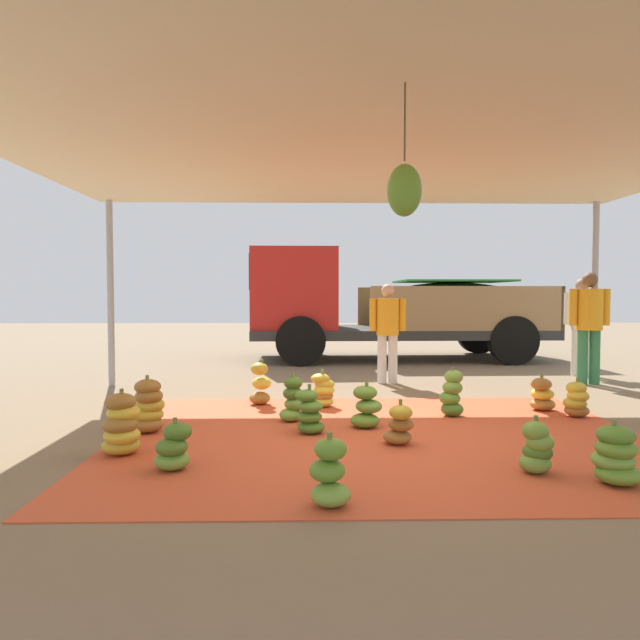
% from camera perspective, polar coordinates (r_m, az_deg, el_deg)
% --- Properties ---
extents(ground_plane, '(40.00, 40.00, 0.00)m').
position_cam_1_polar(ground_plane, '(8.82, 3.61, -6.79)').
color(ground_plane, '#7F6B51').
extents(tarp_orange, '(5.30, 4.23, 0.01)m').
position_cam_1_polar(tarp_orange, '(5.89, 6.13, -11.48)').
color(tarp_orange, '#D1512D').
rests_on(tarp_orange, ground).
extents(tent_canopy, '(8.00, 7.00, 2.95)m').
position_cam_1_polar(tent_canopy, '(5.80, 6.39, 16.79)').
color(tent_canopy, '#9EA0A5').
rests_on(tent_canopy, ground).
extents(banana_bunch_0, '(0.39, 0.35, 0.55)m').
position_cam_1_polar(banana_bunch_0, '(6.50, -2.71, -7.98)').
color(banana_bunch_0, '#75A83D').
rests_on(banana_bunch_0, tarp_orange).
extents(banana_bunch_1, '(0.38, 0.39, 0.43)m').
position_cam_1_polar(banana_bunch_1, '(5.57, 7.90, -10.39)').
color(banana_bunch_1, '#996628').
rests_on(banana_bunch_1, tarp_orange).
extents(banana_bunch_2, '(0.33, 0.33, 0.46)m').
position_cam_1_polar(banana_bunch_2, '(4.98, 20.75, -11.86)').
color(banana_bunch_2, '#6B9E38').
rests_on(banana_bunch_2, tarp_orange).
extents(banana_bunch_3, '(0.40, 0.40, 0.47)m').
position_cam_1_polar(banana_bunch_3, '(7.32, 0.26, -7.08)').
color(banana_bunch_3, gold).
rests_on(banana_bunch_3, tarp_orange).
extents(banana_bunch_4, '(0.40, 0.40, 0.50)m').
position_cam_1_polar(banana_bunch_4, '(5.95, -1.04, -9.23)').
color(banana_bunch_4, '#477523').
rests_on(banana_bunch_4, tarp_orange).
extents(banana_bunch_5, '(0.38, 0.37, 0.58)m').
position_cam_1_polar(banana_bunch_5, '(6.94, 12.97, -7.24)').
color(banana_bunch_5, '#477523').
rests_on(banana_bunch_5, tarp_orange).
extents(banana_bunch_6, '(0.43, 0.45, 0.45)m').
position_cam_1_polar(banana_bunch_6, '(7.58, 21.21, -6.99)').
color(banana_bunch_6, '#996628').
rests_on(banana_bunch_6, tarp_orange).
extents(banana_bunch_7, '(0.37, 0.37, 0.46)m').
position_cam_1_polar(banana_bunch_7, '(7.34, 24.14, -7.32)').
color(banana_bunch_7, '#996628').
rests_on(banana_bunch_7, tarp_orange).
extents(banana_bunch_8, '(0.46, 0.47, 0.59)m').
position_cam_1_polar(banana_bunch_8, '(5.46, -19.14, -9.93)').
color(banana_bunch_8, gold).
rests_on(banana_bunch_8, tarp_orange).
extents(banana_bunch_9, '(0.36, 0.37, 0.42)m').
position_cam_1_polar(banana_bunch_9, '(4.91, -14.36, -12.24)').
color(banana_bunch_9, '#6B9E38').
rests_on(banana_bunch_9, tarp_orange).
extents(banana_bunch_10, '(0.46, 0.48, 0.48)m').
position_cam_1_polar(banana_bunch_10, '(4.96, 27.33, -11.96)').
color(banana_bunch_10, '#60932D').
rests_on(banana_bunch_10, tarp_orange).
extents(banana_bunch_11, '(0.46, 0.47, 0.59)m').
position_cam_1_polar(banana_bunch_11, '(6.25, -16.70, -8.30)').
color(banana_bunch_11, '#996628').
rests_on(banana_bunch_11, tarp_orange).
extents(banana_bunch_12, '(0.42, 0.40, 0.49)m').
position_cam_1_polar(banana_bunch_12, '(6.23, 4.62, -8.72)').
color(banana_bunch_12, '#60932D').
rests_on(banana_bunch_12, tarp_orange).
extents(banana_bunch_13, '(0.38, 0.40, 0.50)m').
position_cam_1_polar(banana_bunch_13, '(4.01, 0.94, -15.07)').
color(banana_bunch_13, '#75A83D').
rests_on(banana_bunch_13, tarp_orange).
extents(banana_bunch_14, '(0.35, 0.34, 0.59)m').
position_cam_1_polar(banana_bunch_14, '(7.48, -5.96, -6.47)').
color(banana_bunch_14, '#996628').
rests_on(banana_bunch_14, tarp_orange).
extents(cargo_truck_main, '(6.42, 2.65, 2.40)m').
position_cam_1_polar(cargo_truck_main, '(12.73, 6.46, 1.46)').
color(cargo_truck_main, '#2D2D2D').
rests_on(cargo_truck_main, ground).
extents(worker_0, '(0.59, 0.36, 1.60)m').
position_cam_1_polar(worker_0, '(9.27, 6.74, -0.54)').
color(worker_0, silver).
rests_on(worker_0, ground).
extents(worker_1, '(0.63, 0.38, 1.71)m').
position_cam_1_polar(worker_1, '(11.07, 24.57, 0.09)').
color(worker_1, silver).
rests_on(worker_1, ground).
extents(worker_2, '(0.65, 0.40, 1.78)m').
position_cam_1_polar(worker_2, '(10.03, 25.20, 0.07)').
color(worker_2, '#337A4C').
rests_on(worker_2, ground).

